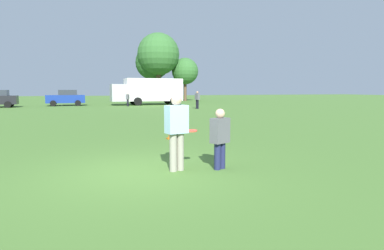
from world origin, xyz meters
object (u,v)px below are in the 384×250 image
(frisbee, at_px, (192,131))
(box_truck, at_px, (148,90))
(player_thrower, at_px, (177,128))
(parked_car_center, at_px, (66,98))
(player_defender, at_px, (220,136))
(bystander_sideline_watcher, at_px, (197,99))
(traffic_cone, at_px, (171,133))
(bystander_far_jogger, at_px, (128,99))

(frisbee, distance_m, box_truck, 32.24)
(player_thrower, bearing_deg, parked_car_center, 97.28)
(player_thrower, distance_m, parked_car_center, 33.15)
(player_defender, height_order, bystander_sideline_watcher, bystander_sideline_watcher)
(box_truck, bearing_deg, parked_car_center, 174.82)
(parked_car_center, bearing_deg, player_defender, -81.04)
(player_thrower, relative_size, traffic_cone, 3.68)
(traffic_cone, xyz_separation_m, bystander_far_jogger, (1.30, 24.38, 0.64))
(parked_car_center, relative_size, bystander_sideline_watcher, 2.51)
(player_defender, height_order, bystander_far_jogger, bystander_far_jogger)
(traffic_cone, bearing_deg, box_truck, 81.35)
(player_thrower, height_order, box_truck, box_truck)
(bystander_far_jogger, bearing_deg, player_thrower, -94.67)
(box_truck, height_order, bystander_sideline_watcher, box_truck)
(bystander_sideline_watcher, bearing_deg, traffic_cone, -111.98)
(player_thrower, bearing_deg, bystander_far_jogger, 85.33)
(traffic_cone, height_order, bystander_sideline_watcher, bystander_sideline_watcher)
(player_defender, xyz_separation_m, frisbee, (-0.60, 0.32, 0.11))
(parked_car_center, height_order, bystander_sideline_watcher, parked_car_center)
(frisbee, bearing_deg, bystander_far_jogger, 86.12)
(player_defender, relative_size, box_truck, 0.17)
(player_thrower, bearing_deg, frisbee, 20.52)
(traffic_cone, relative_size, box_truck, 0.06)
(frisbee, relative_size, bystander_far_jogger, 0.18)
(player_thrower, xyz_separation_m, player_defender, (1.01, -0.17, -0.20))
(frisbee, xyz_separation_m, traffic_cone, (0.67, 4.61, -0.68))
(parked_car_center, height_order, bystander_far_jogger, parked_car_center)
(player_defender, bearing_deg, traffic_cone, 89.17)
(player_thrower, height_order, bystander_sideline_watcher, player_thrower)
(bystander_far_jogger, bearing_deg, parked_car_center, 150.37)
(box_truck, xyz_separation_m, bystander_far_jogger, (-2.85, -2.89, -0.89))
(player_defender, bearing_deg, bystander_far_jogger, 87.33)
(player_thrower, distance_m, player_defender, 1.04)
(player_thrower, xyz_separation_m, parked_car_center, (-4.20, 32.88, -0.07))
(player_thrower, distance_m, traffic_cone, 4.94)
(traffic_cone, xyz_separation_m, bystander_sideline_watcher, (7.19, 17.81, 0.73))
(player_thrower, xyz_separation_m, bystander_sideline_watcher, (8.27, 22.57, -0.03))
(player_defender, relative_size, traffic_cone, 3.00)
(bystander_far_jogger, bearing_deg, player_defender, -92.67)
(box_truck, distance_m, bystander_far_jogger, 4.15)
(player_defender, relative_size, bystander_far_jogger, 0.94)
(player_thrower, height_order, frisbee, player_thrower)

